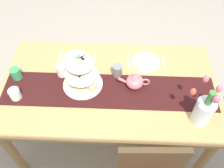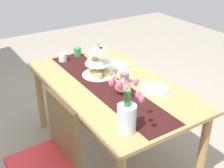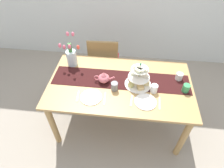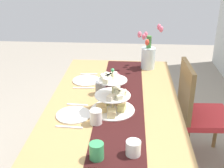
{
  "view_description": "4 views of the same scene",
  "coord_description": "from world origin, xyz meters",
  "px_view_note": "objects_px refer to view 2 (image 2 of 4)",
  "views": [
    {
      "loc": [
        -0.07,
        1.14,
        2.19
      ],
      "look_at": [
        -0.02,
        0.05,
        0.83
      ],
      "focal_mm": 38.76,
      "sensor_mm": 36.0,
      "label": 1
    },
    {
      "loc": [
        -1.91,
        1.2,
        1.92
      ],
      "look_at": [
        -0.06,
        0.02,
        0.77
      ],
      "focal_mm": 47.37,
      "sensor_mm": 36.0,
      "label": 2
    },
    {
      "loc": [
        0.08,
        -1.54,
        2.27
      ],
      "look_at": [
        -0.09,
        -0.07,
        0.79
      ],
      "focal_mm": 30.35,
      "sensor_mm": 36.0,
      "label": 3
    },
    {
      "loc": [
        1.94,
        0.12,
        1.72
      ],
      "look_at": [
        -0.09,
        -0.02,
        0.81
      ],
      "focal_mm": 46.96,
      "sensor_mm": 36.0,
      "label": 4
    }
  ],
  "objects_px": {
    "dinner_plate_left": "(155,89)",
    "dinner_plate_right": "(117,65)",
    "fork_left": "(167,97)",
    "mug_white_text": "(98,62)",
    "mug_grey": "(125,78)",
    "knife_left": "(144,83)",
    "fork_right": "(125,71)",
    "knife_right": "(109,61)",
    "tulip_vase": "(127,114)",
    "teapot": "(123,86)",
    "mug_orange": "(78,52)",
    "dining_table": "(110,94)",
    "chair_left": "(50,154)",
    "tiered_cake_stand": "(98,65)",
    "cream_jug": "(63,57)"
  },
  "relations": [
    {
      "from": "dinner_plate_left",
      "to": "dinner_plate_right",
      "type": "height_order",
      "value": "same"
    },
    {
      "from": "fork_left",
      "to": "mug_white_text",
      "type": "height_order",
      "value": "mug_white_text"
    },
    {
      "from": "mug_white_text",
      "to": "mug_grey",
      "type": "bearing_deg",
      "value": -177.7
    },
    {
      "from": "fork_left",
      "to": "knife_left",
      "type": "relative_size",
      "value": 0.88
    },
    {
      "from": "fork_right",
      "to": "knife_right",
      "type": "distance_m",
      "value": 0.29
    },
    {
      "from": "dinner_plate_left",
      "to": "knife_right",
      "type": "distance_m",
      "value": 0.72
    },
    {
      "from": "fork_left",
      "to": "tulip_vase",
      "type": "bearing_deg",
      "value": 110.2
    },
    {
      "from": "teapot",
      "to": "mug_orange",
      "type": "xyz_separation_m",
      "value": [
        0.91,
        -0.05,
        -0.01
      ]
    },
    {
      "from": "tulip_vase",
      "to": "dining_table",
      "type": "bearing_deg",
      "value": -23.42
    },
    {
      "from": "dining_table",
      "to": "chair_left",
      "type": "xyz_separation_m",
      "value": [
        -0.29,
        0.69,
        -0.14
      ]
    },
    {
      "from": "dinner_plate_left",
      "to": "dinner_plate_right",
      "type": "distance_m",
      "value": 0.57
    },
    {
      "from": "knife_left",
      "to": "knife_right",
      "type": "height_order",
      "value": "same"
    },
    {
      "from": "dining_table",
      "to": "knife_left",
      "type": "relative_size",
      "value": 9.63
    },
    {
      "from": "dinner_plate_right",
      "to": "mug_orange",
      "type": "relative_size",
      "value": 2.42
    },
    {
      "from": "knife_right",
      "to": "mug_white_text",
      "type": "distance_m",
      "value": 0.18
    },
    {
      "from": "dining_table",
      "to": "chair_left",
      "type": "bearing_deg",
      "value": 112.93
    },
    {
      "from": "dining_table",
      "to": "fork_right",
      "type": "height_order",
      "value": "fork_right"
    },
    {
      "from": "dining_table",
      "to": "dinner_plate_left",
      "type": "distance_m",
      "value": 0.4
    },
    {
      "from": "tiered_cake_stand",
      "to": "knife_left",
      "type": "bearing_deg",
      "value": -143.83
    },
    {
      "from": "dinner_plate_left",
      "to": "fork_right",
      "type": "distance_m",
      "value": 0.43
    },
    {
      "from": "knife_left",
      "to": "tulip_vase",
      "type": "bearing_deg",
      "value": 132.66
    },
    {
      "from": "tulip_vase",
      "to": "dinner_plate_right",
      "type": "bearing_deg",
      "value": -29.92
    },
    {
      "from": "fork_left",
      "to": "fork_right",
      "type": "distance_m",
      "value": 0.57
    },
    {
      "from": "dinner_plate_left",
      "to": "knife_left",
      "type": "relative_size",
      "value": 1.35
    },
    {
      "from": "dinner_plate_right",
      "to": "knife_left",
      "type": "bearing_deg",
      "value": 180.0
    },
    {
      "from": "mug_white_text",
      "to": "chair_left",
      "type": "bearing_deg",
      "value": 130.29
    },
    {
      "from": "dining_table",
      "to": "fork_right",
      "type": "distance_m",
      "value": 0.31
    },
    {
      "from": "mug_grey",
      "to": "dinner_plate_left",
      "type": "bearing_deg",
      "value": -148.52
    },
    {
      "from": "chair_left",
      "to": "dinner_plate_right",
      "type": "bearing_deg",
      "value": -58.63
    },
    {
      "from": "dinner_plate_left",
      "to": "cream_jug",
      "type": "bearing_deg",
      "value": 22.25
    },
    {
      "from": "dinner_plate_left",
      "to": "teapot",
      "type": "bearing_deg",
      "value": 68.49
    },
    {
      "from": "fork_left",
      "to": "dinner_plate_right",
      "type": "distance_m",
      "value": 0.72
    },
    {
      "from": "mug_grey",
      "to": "teapot",
      "type": "bearing_deg",
      "value": 140.68
    },
    {
      "from": "knife_left",
      "to": "tiered_cake_stand",
      "type": "bearing_deg",
      "value": 36.17
    },
    {
      "from": "chair_left",
      "to": "dinner_plate_left",
      "type": "relative_size",
      "value": 3.96
    },
    {
      "from": "knife_left",
      "to": "cream_jug",
      "type": "bearing_deg",
      "value": 25.73
    },
    {
      "from": "dinner_plate_left",
      "to": "dinner_plate_right",
      "type": "bearing_deg",
      "value": 0.0
    },
    {
      "from": "dinner_plate_left",
      "to": "tulip_vase",
      "type": "bearing_deg",
      "value": 122.81
    },
    {
      "from": "teapot",
      "to": "dining_table",
      "type": "bearing_deg",
      "value": 0.0
    },
    {
      "from": "tiered_cake_stand",
      "to": "mug_orange",
      "type": "relative_size",
      "value": 3.2
    },
    {
      "from": "teapot",
      "to": "fork_left",
      "type": "xyz_separation_m",
      "value": [
        -0.24,
        -0.25,
        -0.06
      ]
    },
    {
      "from": "mug_white_text",
      "to": "knife_right",
      "type": "bearing_deg",
      "value": -70.94
    },
    {
      "from": "chair_left",
      "to": "tulip_vase",
      "type": "distance_m",
      "value": 0.66
    },
    {
      "from": "tiered_cake_stand",
      "to": "teapot",
      "type": "xyz_separation_m",
      "value": [
        -0.39,
        0.0,
        -0.04
      ]
    },
    {
      "from": "knife_right",
      "to": "mug_white_text",
      "type": "height_order",
      "value": "mug_white_text"
    },
    {
      "from": "tiered_cake_stand",
      "to": "fork_left",
      "type": "height_order",
      "value": "tiered_cake_stand"
    },
    {
      "from": "tulip_vase",
      "to": "fork_left",
      "type": "xyz_separation_m",
      "value": [
        0.19,
        -0.52,
        -0.13
      ]
    },
    {
      "from": "dining_table",
      "to": "knife_left",
      "type": "height_order",
      "value": "knife_left"
    },
    {
      "from": "dining_table",
      "to": "fork_left",
      "type": "xyz_separation_m",
      "value": [
        -0.43,
        -0.25,
        0.11
      ]
    },
    {
      "from": "chair_left",
      "to": "knife_left",
      "type": "bearing_deg",
      "value": -81.05
    }
  ]
}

